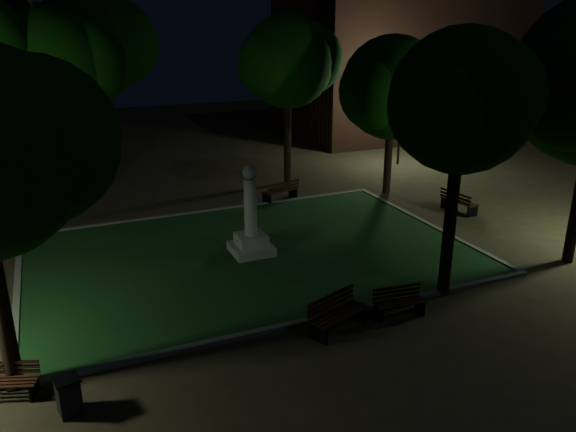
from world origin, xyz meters
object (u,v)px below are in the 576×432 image
bench_near_right (399,302)px  trash_bin (68,395)px  monument (251,230)px  bench_near_left (337,314)px  bench_far_side (281,192)px  bench_west_near (5,382)px  bench_right_side (458,202)px

bench_near_right → trash_bin: size_ratio=1.78×
monument → bench_near_left: 5.73m
monument → trash_bin: size_ratio=3.73×
bench_far_side → bench_west_near: bearing=28.5°
monument → trash_bin: 9.13m
bench_near_right → trash_bin: 8.83m
monument → bench_west_near: bearing=-145.4°
trash_bin → bench_right_side: bearing=24.3°
bench_near_left → bench_west_near: 8.07m
monument → trash_bin: monument is taller
monument → bench_near_left: size_ratio=1.70×
monument → bench_right_side: size_ratio=1.79×
monument → bench_far_side: size_ratio=1.73×
bench_far_side → trash_bin: size_ratio=2.15×
monument → bench_near_right: size_ratio=2.10×
bench_near_right → bench_far_side: size_ratio=0.83×
bench_far_side → monument: bearing=42.3°
bench_far_side → trash_bin: bench_far_side is taller
bench_west_near → bench_far_side: 15.35m
bench_near_right → bench_far_side: bench_far_side is taller
bench_west_near → trash_bin: bearing=-22.7°
bench_near_left → bench_far_side: size_ratio=1.02×
monument → bench_west_near: (-7.68, -5.31, -0.59)m
monument → bench_far_side: monument is taller
bench_near_right → trash_bin: bearing=-168.5°
bench_near_right → bench_right_side: size_ratio=0.85×
bench_near_left → bench_far_side: (2.99, 11.03, -0.01)m
trash_bin → bench_far_side: bearing=50.3°
bench_near_left → bench_west_near: (-8.06, 0.39, -0.09)m
bench_right_side → trash_bin: size_ratio=2.08×
bench_near_right → bench_near_left: bearing=-173.2°
bench_near_right → bench_west_near: bearing=-175.7°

